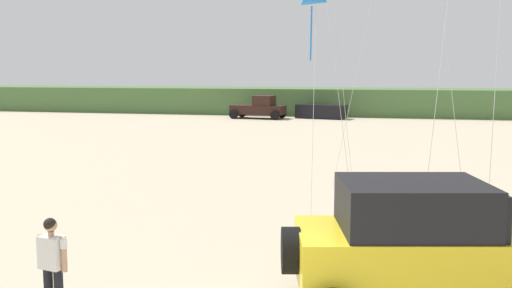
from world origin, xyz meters
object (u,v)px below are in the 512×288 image
Objects in this scene: person_watching at (52,261)px; distant_sedan at (321,112)px; jeep at (428,245)px; distant_pickup at (260,108)px.

person_watching is 40.74m from distant_sedan.
distant_pickup is (-11.36, 38.11, -0.26)m from jeep.
distant_pickup is at bearing 106.60° from jeep.
distant_pickup is at bearing -154.88° from distant_sedan.
person_watching is at bearing -166.76° from jeep.
jeep is 6.16m from person_watching.
jeep is at bearing -69.18° from distant_sedan.
person_watching is at bearing -77.85° from distant_sedan.
distant_pickup is (-5.37, 39.52, 0.00)m from person_watching.
jeep is at bearing 13.24° from person_watching.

